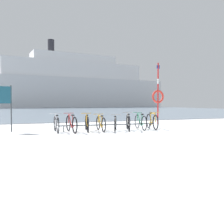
% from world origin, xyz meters
% --- Properties ---
extents(ground, '(80.00, 132.00, 0.08)m').
position_xyz_m(ground, '(0.00, 53.90, -0.04)').
color(ground, white).
extents(bike_rack, '(4.58, 0.34, 0.31)m').
position_xyz_m(bike_rack, '(1.47, 4.49, 0.27)').
color(bike_rack, '#4C5156').
rests_on(bike_rack, ground).
extents(bicycle_0, '(0.46, 1.70, 0.83)m').
position_xyz_m(bicycle_0, '(-0.89, 4.69, 0.37)').
color(bicycle_0, black).
rests_on(bicycle_0, ground).
extents(bicycle_1, '(0.46, 1.79, 0.84)m').
position_xyz_m(bicycle_1, '(-0.28, 4.46, 0.38)').
color(bicycle_1, black).
rests_on(bicycle_1, ground).
extents(bicycle_2, '(0.50, 1.76, 0.81)m').
position_xyz_m(bicycle_2, '(0.47, 4.67, 0.37)').
color(bicycle_2, black).
rests_on(bicycle_2, ground).
extents(bicycle_3, '(0.46, 1.68, 0.77)m').
position_xyz_m(bicycle_3, '(1.08, 4.48, 0.35)').
color(bicycle_3, black).
rests_on(bicycle_3, ground).
extents(bicycle_4, '(0.72, 1.47, 0.74)m').
position_xyz_m(bicycle_4, '(1.77, 4.40, 0.34)').
color(bicycle_4, black).
rests_on(bicycle_4, ground).
extents(bicycle_5, '(0.68, 1.68, 0.84)m').
position_xyz_m(bicycle_5, '(2.37, 4.32, 0.38)').
color(bicycle_5, black).
rests_on(bicycle_5, ground).
extents(bicycle_6, '(0.46, 1.71, 0.82)m').
position_xyz_m(bicycle_6, '(3.11, 4.49, 0.37)').
color(bicycle_6, black).
rests_on(bicycle_6, ground).
extents(bicycle_7, '(0.50, 1.75, 0.85)m').
position_xyz_m(bicycle_7, '(3.74, 4.49, 0.38)').
color(bicycle_7, black).
rests_on(bicycle_7, ground).
extents(info_sign, '(0.55, 0.06, 2.06)m').
position_xyz_m(info_sign, '(-2.98, 5.48, 1.41)').
color(info_sign, '#33383D').
rests_on(info_sign, ground).
extents(rescue_post, '(0.81, 0.12, 3.71)m').
position_xyz_m(rescue_post, '(5.53, 6.94, 1.75)').
color(rescue_post, red).
rests_on(rescue_post, ground).
extents(ferry_ship, '(53.77, 16.13, 18.86)m').
position_xyz_m(ferry_ship, '(13.82, 66.59, 6.32)').
color(ferry_ship, silver).
rests_on(ferry_ship, ground).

